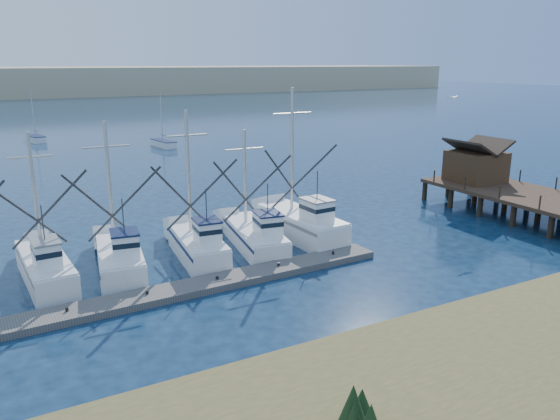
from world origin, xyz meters
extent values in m
plane|color=#0B1C33|center=(0.00, 0.00, 0.00)|extent=(500.00, 500.00, 0.00)
cube|color=#615C56|center=(-9.52, 5.35, 0.19)|extent=(29.07, 3.07, 0.39)
cylinder|color=black|center=(21.50, 5.00, 0.85)|extent=(0.44, 0.44, 1.70)
cube|color=black|center=(21.50, 5.00, 1.85)|extent=(7.00, 20.00, 0.30)
cube|color=#4C331E|center=(21.50, 12.00, 3.30)|extent=(4.00, 4.00, 2.60)
cube|color=tan|center=(0.00, 210.00, 5.00)|extent=(360.00, 60.00, 10.00)
cube|color=white|center=(-13.90, 10.44, 0.77)|extent=(2.64, 7.76, 1.54)
cube|color=white|center=(-13.90, 8.48, 2.29)|extent=(1.38, 1.94, 1.50)
cylinder|color=#B7B2A8|center=(-13.90, 11.74, 4.99)|extent=(0.22, 0.22, 6.90)
cube|color=white|center=(-9.82, 10.21, 0.72)|extent=(3.50, 7.48, 1.43)
cube|color=white|center=(-9.82, 8.37, 2.18)|extent=(1.67, 1.95, 1.50)
cylinder|color=#B7B2A8|center=(-9.82, 11.44, 5.14)|extent=(0.22, 0.22, 7.42)
cube|color=white|center=(-4.96, 10.09, 0.73)|extent=(3.02, 7.15, 1.47)
cube|color=white|center=(-4.96, 8.31, 2.22)|extent=(1.53, 1.82, 1.50)
cylinder|color=#B7B2A8|center=(-4.96, 11.28, 5.38)|extent=(0.22, 0.22, 7.83)
cube|color=white|center=(-0.76, 10.57, 0.64)|extent=(3.72, 8.20, 1.29)
cube|color=white|center=(-0.76, 8.54, 2.04)|extent=(1.75, 2.13, 1.50)
cylinder|color=#B7B2A8|center=(-0.76, 11.91, 4.54)|extent=(0.22, 0.22, 6.51)
cube|color=white|center=(2.94, 10.60, 0.87)|extent=(3.18, 8.13, 1.74)
cube|color=white|center=(2.94, 8.56, 2.49)|extent=(1.68, 2.04, 1.50)
cylinder|color=#B7B2A8|center=(2.94, 11.97, 6.08)|extent=(0.22, 0.22, 8.69)
cube|color=white|center=(7.00, 57.29, 0.45)|extent=(2.43, 5.72, 0.90)
cylinder|color=#B7B2A8|center=(7.00, 57.59, 4.50)|extent=(0.12, 0.12, 7.20)
cube|color=white|center=(-9.02, 71.95, 0.45)|extent=(2.59, 5.08, 0.90)
cylinder|color=#B7B2A8|center=(-9.02, 72.25, 4.50)|extent=(0.12, 0.12, 7.20)
sphere|color=white|center=(16.56, 10.65, 9.45)|extent=(0.22, 0.22, 0.22)
cube|color=white|center=(16.23, 10.65, 9.47)|extent=(0.54, 0.13, 0.14)
cube|color=white|center=(16.88, 10.65, 9.47)|extent=(0.54, 0.13, 0.14)
camera|label=1|loc=(-15.96, -21.19, 12.17)|focal=35.00mm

